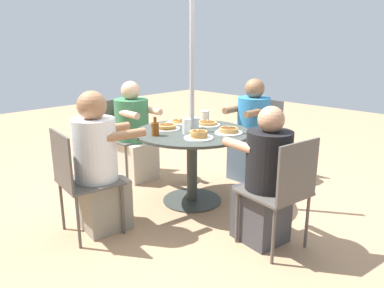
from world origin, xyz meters
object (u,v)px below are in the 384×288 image
(patio_chair_west, at_px, (260,132))
(diner_west, at_px, (251,134))
(pancake_plate_c, at_px, (229,131))
(coffee_cup, at_px, (205,116))
(drinking_glass_b, at_px, (187,126))
(syrup_bottle, at_px, (155,128))
(drinking_glass_a, at_px, (195,123))
(patio_chair_south, at_px, (283,188))
(patio_table, at_px, (192,147))
(patio_chair_east, at_px, (79,177))
(diner_east, at_px, (99,168))
(pancake_plate_b, at_px, (199,135))
(patio_chair_north, at_px, (125,132))
(diner_south, at_px, (265,182))
(pancake_plate_e, at_px, (179,122))
(pancake_plate_d, at_px, (207,124))
(diner_north, at_px, (134,136))
(pancake_plate_a, at_px, (167,127))

(patio_chair_west, relative_size, diner_west, 0.77)
(pancake_plate_c, xyz_separation_m, coffee_cup, (0.52, -0.24, 0.03))
(drinking_glass_b, bearing_deg, syrup_bottle, 57.67)
(drinking_glass_a, bearing_deg, patio_chair_south, 167.12)
(patio_table, distance_m, patio_chair_south, 1.10)
(patio_chair_east, relative_size, diner_east, 0.75)
(pancake_plate_b, relative_size, syrup_bottle, 1.51)
(patio_chair_north, distance_m, diner_west, 1.44)
(drinking_glass_b, bearing_deg, pancake_plate_b, 166.54)
(patio_chair_west, height_order, drinking_glass_a, patio_chair_west)
(patio_table, xyz_separation_m, drinking_glass_a, (0.05, -0.09, 0.21))
(patio_chair_south, distance_m, drinking_glass_b, 1.09)
(diner_south, bearing_deg, drinking_glass_b, 96.52)
(pancake_plate_e, distance_m, coffee_cup, 0.29)
(pancake_plate_d, bearing_deg, coffee_cup, -40.70)
(pancake_plate_d, xyz_separation_m, pancake_plate_e, (0.27, 0.12, -0.01))
(patio_chair_north, xyz_separation_m, drinking_glass_a, (-1.05, -0.08, 0.26))
(patio_chair_north, bearing_deg, pancake_plate_d, 104.80)
(patio_chair_north, relative_size, patio_chair_west, 1.00)
(drinking_glass_a, bearing_deg, coffee_cup, -61.95)
(patio_table, distance_m, diner_north, 0.93)
(patio_chair_north, relative_size, drinking_glass_a, 8.05)
(diner_east, relative_size, pancake_plate_d, 4.53)
(diner_west, height_order, pancake_plate_d, diner_west)
(pancake_plate_c, relative_size, drinking_glass_a, 2.36)
(patio_chair_west, height_order, pancake_plate_c, patio_chair_west)
(diner_north, height_order, diner_south, diner_north)
(coffee_cup, relative_size, drinking_glass_b, 0.80)
(pancake_plate_d, height_order, drinking_glass_a, drinking_glass_a)
(syrup_bottle, bearing_deg, coffee_cup, -81.87)
(patio_chair_west, bearing_deg, pancake_plate_a, 79.99)
(patio_table, xyz_separation_m, patio_chair_south, (-1.09, 0.17, -0.05))
(patio_chair_south, bearing_deg, pancake_plate_d, 77.66)
(coffee_cup, xyz_separation_m, drinking_glass_b, (-0.26, 0.52, 0.01))
(pancake_plate_b, bearing_deg, patio_table, -33.41)
(diner_south, xyz_separation_m, pancake_plate_d, (0.98, -0.42, 0.23))
(patio_table, relative_size, diner_north, 0.98)
(diner_north, xyz_separation_m, pancake_plate_d, (-0.87, -0.26, 0.23))
(diner_east, relative_size, patio_chair_south, 1.33)
(patio_chair_south, distance_m, diner_south, 0.17)
(diner_north, relative_size, pancake_plate_b, 4.30)
(pancake_plate_e, bearing_deg, diner_west, -113.79)
(diner_east, xyz_separation_m, pancake_plate_e, (0.20, -1.07, 0.18))
(patio_table, height_order, pancake_plate_e, pancake_plate_e)
(diner_north, relative_size, patio_chair_west, 1.26)
(patio_chair_north, distance_m, syrup_bottle, 1.09)
(patio_chair_south, xyz_separation_m, drinking_glass_a, (1.14, -0.26, 0.26))
(diner_south, bearing_deg, patio_chair_north, 94.44)
(diner_south, bearing_deg, pancake_plate_d, 75.66)
(diner_west, distance_m, pancake_plate_b, 1.13)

